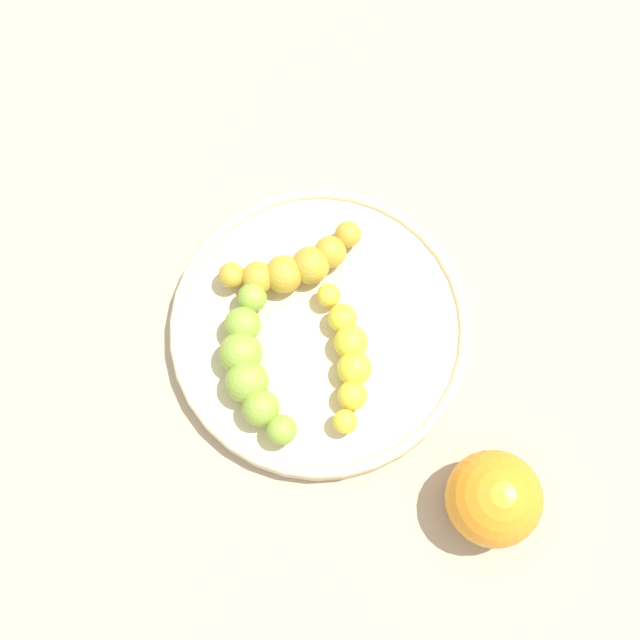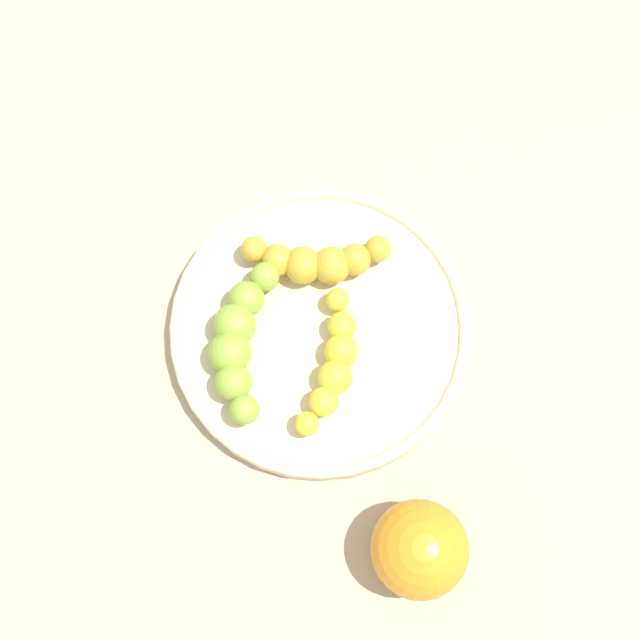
% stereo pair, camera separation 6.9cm
% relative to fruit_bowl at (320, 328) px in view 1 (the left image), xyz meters
% --- Properties ---
extents(ground_plane, '(2.40, 2.40, 0.00)m').
position_rel_fruit_bowl_xyz_m(ground_plane, '(0.00, 0.00, -0.01)').
color(ground_plane, tan).
extents(fruit_bowl, '(0.26, 0.26, 0.02)m').
position_rel_fruit_bowl_xyz_m(fruit_bowl, '(0.00, 0.00, 0.00)').
color(fruit_bowl, beige).
rests_on(fruit_bowl, ground_plane).
extents(banana_spotted, '(0.13, 0.05, 0.03)m').
position_rel_fruit_bowl_xyz_m(banana_spotted, '(0.01, -0.05, 0.02)').
color(banana_spotted, gold).
rests_on(banana_spotted, fruit_bowl).
extents(banana_green, '(0.05, 0.14, 0.04)m').
position_rel_fruit_bowl_xyz_m(banana_green, '(0.06, 0.03, 0.02)').
color(banana_green, '#8CAD38').
rests_on(banana_green, fruit_bowl).
extents(banana_yellow, '(0.04, 0.13, 0.03)m').
position_rel_fruit_bowl_xyz_m(banana_yellow, '(-0.02, 0.03, 0.02)').
color(banana_yellow, yellow).
rests_on(banana_yellow, fruit_bowl).
extents(orange_fruit, '(0.08, 0.08, 0.08)m').
position_rel_fruit_bowl_xyz_m(orange_fruit, '(-0.11, 0.16, 0.03)').
color(orange_fruit, orange).
rests_on(orange_fruit, ground_plane).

